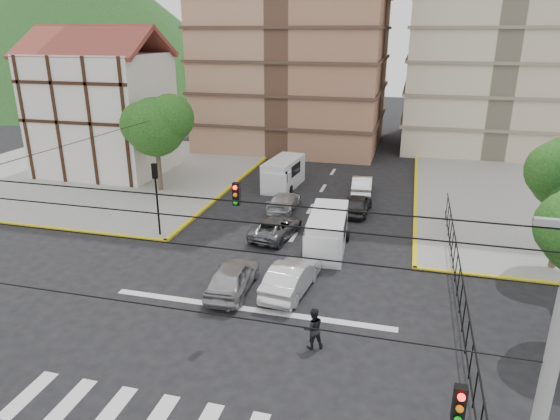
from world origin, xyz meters
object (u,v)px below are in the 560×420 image
(car_silver_front_left, at_px, (233,277))
(pedestrian_crosswalk, at_px, (313,328))
(traffic_light_nw, at_px, (156,187))
(van_right_lane, at_px, (327,234))
(car_white_front_right, at_px, (291,277))
(van_left_lane, at_px, (283,175))

(car_silver_front_left, bearing_deg, pedestrian_crosswalk, 140.39)
(traffic_light_nw, relative_size, van_right_lane, 0.87)
(van_right_lane, relative_size, car_silver_front_left, 1.16)
(car_silver_front_left, bearing_deg, van_right_lane, -124.80)
(car_silver_front_left, bearing_deg, traffic_light_nw, -41.09)
(traffic_light_nw, bearing_deg, pedestrian_crosswalk, -38.00)
(traffic_light_nw, bearing_deg, van_right_lane, 2.26)
(van_right_lane, relative_size, car_white_front_right, 1.12)
(traffic_light_nw, xyz_separation_m, car_silver_front_left, (6.53, -5.21, -2.37))
(traffic_light_nw, height_order, car_silver_front_left, traffic_light_nw)
(van_right_lane, distance_m, van_left_lane, 12.23)
(pedestrian_crosswalk, bearing_deg, car_silver_front_left, -62.92)
(van_left_lane, bearing_deg, van_right_lane, -58.57)
(van_left_lane, xyz_separation_m, pedestrian_crosswalk, (6.37, -20.05, -0.25))
(van_right_lane, bearing_deg, van_left_lane, 112.11)
(pedestrian_crosswalk, bearing_deg, car_white_front_right, -91.56)
(van_right_lane, distance_m, car_white_front_right, 5.00)
(van_left_lane, distance_m, pedestrian_crosswalk, 21.04)
(van_right_lane, relative_size, pedestrian_crosswalk, 2.95)
(traffic_light_nw, relative_size, van_left_lane, 0.84)
(van_right_lane, relative_size, van_left_lane, 0.97)
(van_right_lane, bearing_deg, car_silver_front_left, -126.23)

